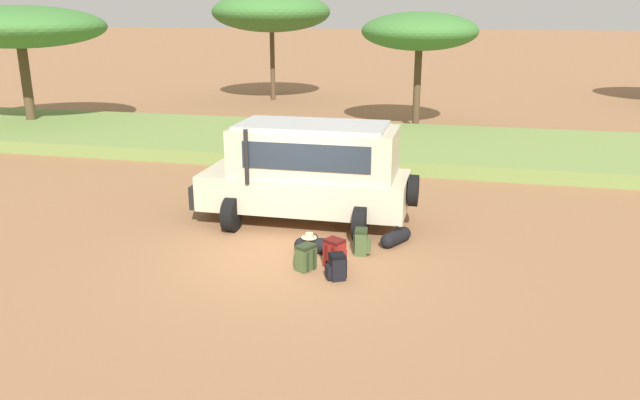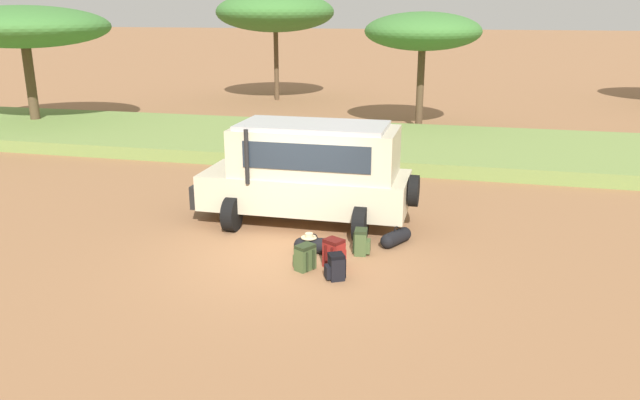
# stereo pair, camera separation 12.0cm
# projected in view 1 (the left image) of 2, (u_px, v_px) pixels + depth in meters

# --- Properties ---
(ground_plane) EXTENTS (320.00, 320.00, 0.00)m
(ground_plane) POSITION_uv_depth(u_px,v_px,m) (288.00, 259.00, 12.98)
(ground_plane) COLOR #936642
(grass_bank) EXTENTS (120.00, 7.00, 0.44)m
(grass_bank) POSITION_uv_depth(u_px,v_px,m) (369.00, 144.00, 22.92)
(grass_bank) COLOR olive
(grass_bank) RESTS_ON ground_plane
(safari_vehicle) EXTENTS (5.36, 2.76, 2.44)m
(safari_vehicle) POSITION_uv_depth(u_px,v_px,m) (309.00, 171.00, 14.81)
(safari_vehicle) COLOR beige
(safari_vehicle) RESTS_ON ground_plane
(backpack_beside_front_wheel) EXTENTS (0.44, 0.40, 0.51)m
(backpack_beside_front_wheel) POSITION_uv_depth(u_px,v_px,m) (337.00, 267.00, 11.93)
(backpack_beside_front_wheel) COLOR black
(backpack_beside_front_wheel) RESTS_ON ground_plane
(backpack_cluster_center) EXTENTS (0.45, 0.46, 0.53)m
(backpack_cluster_center) POSITION_uv_depth(u_px,v_px,m) (305.00, 257.00, 12.37)
(backpack_cluster_center) COLOR #42562D
(backpack_cluster_center) RESTS_ON ground_plane
(backpack_near_rear_wheel) EXTENTS (0.39, 0.37, 0.55)m
(backpack_near_rear_wheel) POSITION_uv_depth(u_px,v_px,m) (362.00, 242.00, 13.16)
(backpack_near_rear_wheel) COLOR #42562D
(backpack_near_rear_wheel) RESTS_ON ground_plane
(backpack_outermost) EXTENTS (0.47, 0.48, 0.60)m
(backpack_outermost) POSITION_uv_depth(u_px,v_px,m) (335.00, 253.00, 12.49)
(backpack_outermost) COLOR maroon
(backpack_outermost) RESTS_ON ground_plane
(duffel_bag_low_black_case) EXTENTS (0.85, 0.41, 0.44)m
(duffel_bag_low_black_case) POSITION_uv_depth(u_px,v_px,m) (314.00, 245.00, 13.24)
(duffel_bag_low_black_case) COLOR black
(duffel_bag_low_black_case) RESTS_ON ground_plane
(duffel_bag_soft_canvas) EXTENTS (0.61, 0.87, 0.42)m
(duffel_bag_soft_canvas) POSITION_uv_depth(u_px,v_px,m) (396.00, 237.00, 13.74)
(duffel_bag_soft_canvas) COLOR black
(duffel_bag_soft_canvas) RESTS_ON ground_plane
(acacia_tree_far_left) EXTENTS (7.14, 6.65, 5.15)m
(acacia_tree_far_left) POSITION_uv_depth(u_px,v_px,m) (19.00, 27.00, 25.71)
(acacia_tree_far_left) COLOR brown
(acacia_tree_far_left) RESTS_ON ground_plane
(acacia_tree_left_mid) EXTENTS (6.49, 6.87, 5.92)m
(acacia_tree_left_mid) POSITION_uv_depth(u_px,v_px,m) (271.00, 12.00, 34.39)
(acacia_tree_left_mid) COLOR brown
(acacia_tree_left_mid) RESTS_ON ground_plane
(acacia_tree_centre_back) EXTENTS (4.84, 5.05, 4.90)m
(acacia_tree_centre_back) POSITION_uv_depth(u_px,v_px,m) (420.00, 32.00, 25.92)
(acacia_tree_centre_back) COLOR brown
(acacia_tree_centre_back) RESTS_ON ground_plane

